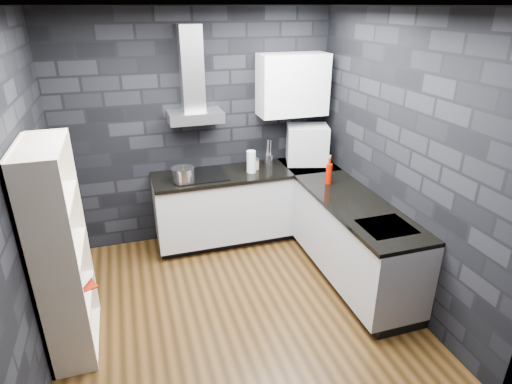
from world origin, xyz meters
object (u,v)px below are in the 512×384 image
pot (183,175)px  storage_jar (255,164)px  appliance_garage (307,145)px  utensil_crock (268,160)px  fruit_bowl (59,253)px  glass_vase (251,162)px  bookshelf (61,253)px  red_bottle (329,174)px

pot → storage_jar: (0.88, 0.16, -0.03)m
storage_jar → appliance_garage: 0.70m
utensil_crock → fruit_bowl: (-2.23, -1.48, -0.03)m
glass_vase → appliance_garage: size_ratio=0.53×
appliance_garage → bookshelf: size_ratio=0.27×
glass_vase → bookshelf: bearing=-147.4°
utensil_crock → glass_vase: bearing=-148.4°
utensil_crock → red_bottle: bearing=-59.6°
utensil_crock → fruit_bowl: size_ratio=0.68×
pot → fruit_bowl: 1.70m
storage_jar → appliance_garage: (0.67, 0.03, 0.17)m
pot → red_bottle: 1.59m
appliance_garage → bookshelf: bookshelf is taller
bookshelf → storage_jar: bearing=35.3°
glass_vase → bookshelf: size_ratio=0.14×
appliance_garage → utensil_crock: bearing=-169.2°
utensil_crock → bookshelf: 2.64m
glass_vase → utensil_crock: (0.27, 0.17, -0.06)m
storage_jar → utensil_crock: 0.21m
pot → glass_vase: bearing=5.3°
bookshelf → fruit_bowl: size_ratio=9.37×
fruit_bowl → bookshelf: bearing=90.0°
storage_jar → fruit_bowl: size_ratio=0.58×
appliance_garage → glass_vase: bearing=-154.4°
red_bottle → fruit_bowl: red_bottle is taller
glass_vase → utensil_crock: bearing=31.6°
red_bottle → bookshelf: (-2.67, -0.67, -0.11)m
storage_jar → fruit_bowl: (-2.03, -1.40, -0.02)m
bookshelf → fruit_bowl: bearing=-88.2°
glass_vase → appliance_garage: bearing=8.7°
glass_vase → utensil_crock: size_ratio=1.98×
appliance_garage → red_bottle: 0.71m
storage_jar → utensil_crock: utensil_crock is taller
fruit_bowl → appliance_garage: bearing=27.8°
storage_jar → bookshelf: (-2.03, -1.34, -0.06)m
pot → appliance_garage: (1.55, 0.19, 0.14)m
glass_vase → red_bottle: size_ratio=1.14×
storage_jar → utensil_crock: bearing=21.8°
bookshelf → fruit_bowl: bookshelf is taller
red_bottle → fruit_bowl: (-2.67, -0.73, -0.08)m
storage_jar → bookshelf: bearing=-146.6°
glass_vase → pot: bearing=-174.7°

